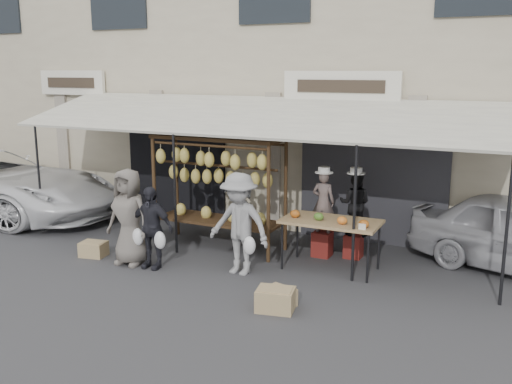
% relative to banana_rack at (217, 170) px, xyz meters
% --- Properties ---
extents(ground_plane, '(90.00, 90.00, 0.00)m').
position_rel_banana_rack_xyz_m(ground_plane, '(0.42, -1.76, -1.57)').
color(ground_plane, '#2D2D30').
extents(shophouse, '(24.00, 6.15, 7.30)m').
position_rel_banana_rack_xyz_m(shophouse, '(0.42, 4.74, 2.08)').
color(shophouse, '#BEB395').
rests_on(shophouse, ground_plane).
extents(awning, '(10.00, 2.35, 2.92)m').
position_rel_banana_rack_xyz_m(awning, '(0.42, 0.52, 1.01)').
color(awning, beige).
rests_on(awning, ground_plane).
extents(banana_rack, '(2.60, 0.90, 2.24)m').
position_rel_banana_rack_xyz_m(banana_rack, '(0.00, 0.00, 0.00)').
color(banana_rack, '#3A2614').
rests_on(banana_rack, ground_plane).
extents(produce_table, '(1.70, 0.90, 1.04)m').
position_rel_banana_rack_xyz_m(produce_table, '(2.40, -0.24, -0.70)').
color(produce_table, tan).
rests_on(produce_table, ground_plane).
extents(vendor_left, '(0.44, 0.29, 1.17)m').
position_rel_banana_rack_xyz_m(vendor_left, '(2.03, 0.41, -0.51)').
color(vendor_left, '#645551').
rests_on(vendor_left, stool_left).
extents(vendor_right, '(0.63, 0.51, 1.20)m').
position_rel_banana_rack_xyz_m(vendor_right, '(2.59, 0.58, -0.52)').
color(vendor_right, black).
rests_on(vendor_right, stool_right).
extents(customer_left, '(0.87, 0.58, 1.76)m').
position_rel_banana_rack_xyz_m(customer_left, '(-0.97, -1.52, -0.69)').
color(customer_left, '#676059').
rests_on(customer_left, ground_plane).
extents(customer_mid, '(0.88, 0.40, 1.48)m').
position_rel_banana_rack_xyz_m(customer_mid, '(-0.50, -1.51, -0.83)').
color(customer_mid, '#222229').
rests_on(customer_mid, ground_plane).
extents(customer_right, '(1.20, 0.76, 1.78)m').
position_rel_banana_rack_xyz_m(customer_right, '(1.05, -1.11, -0.68)').
color(customer_right, gray).
rests_on(customer_right, ground_plane).
extents(stool_left, '(0.34, 0.34, 0.47)m').
position_rel_banana_rack_xyz_m(stool_left, '(2.03, 0.41, -1.33)').
color(stool_left, maroon).
rests_on(stool_left, ground_plane).
extents(stool_right, '(0.37, 0.37, 0.44)m').
position_rel_banana_rack_xyz_m(stool_right, '(2.59, 0.58, -1.35)').
color(stool_right, maroon).
rests_on(stool_right, ground_plane).
extents(crate_near_a, '(0.62, 0.52, 0.33)m').
position_rel_banana_rack_xyz_m(crate_near_a, '(2.24, -2.26, -1.40)').
color(crate_near_a, tan).
rests_on(crate_near_a, ground_plane).
extents(crate_near_b, '(0.53, 0.46, 0.27)m').
position_rel_banana_rack_xyz_m(crate_near_b, '(2.22, -2.08, -1.43)').
color(crate_near_b, tan).
rests_on(crate_near_b, ground_plane).
extents(crate_far, '(0.52, 0.43, 0.28)m').
position_rel_banana_rack_xyz_m(crate_far, '(-1.88, -1.49, -1.43)').
color(crate_far, tan).
rests_on(crate_far, ground_plane).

